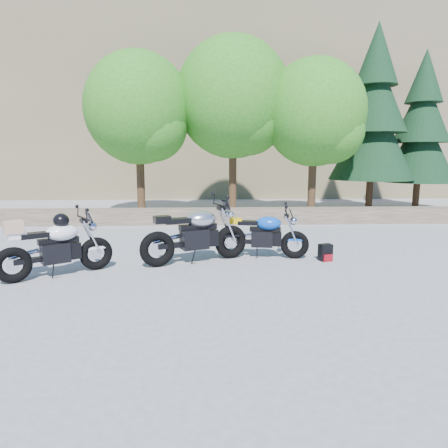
{
  "coord_description": "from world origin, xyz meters",
  "views": [
    {
      "loc": [
        -0.14,
        -7.13,
        2.12
      ],
      "look_at": [
        0.2,
        1.0,
        0.75
      ],
      "focal_mm": 32.0,
      "sensor_mm": 36.0,
      "label": 1
    }
  ],
  "objects_px": {
    "silver_bike": "(196,235)",
    "backpack": "(325,253)",
    "blue_bike": "(264,236)",
    "white_bike": "(55,246)"
  },
  "relations": [
    {
      "from": "blue_bike",
      "to": "backpack",
      "type": "relative_size",
      "value": 5.59
    },
    {
      "from": "silver_bike",
      "to": "white_bike",
      "type": "bearing_deg",
      "value": 176.3
    },
    {
      "from": "blue_bike",
      "to": "backpack",
      "type": "xyz_separation_m",
      "value": [
        1.25,
        -0.31,
        -0.31
      ]
    },
    {
      "from": "white_bike",
      "to": "backpack",
      "type": "bearing_deg",
      "value": -23.38
    },
    {
      "from": "backpack",
      "to": "silver_bike",
      "type": "bearing_deg",
      "value": 164.21
    },
    {
      "from": "backpack",
      "to": "blue_bike",
      "type": "bearing_deg",
      "value": 149.92
    },
    {
      "from": "white_bike",
      "to": "blue_bike",
      "type": "distance_m",
      "value": 4.08
    },
    {
      "from": "white_bike",
      "to": "backpack",
      "type": "height_order",
      "value": "white_bike"
    },
    {
      "from": "blue_bike",
      "to": "backpack",
      "type": "height_order",
      "value": "blue_bike"
    },
    {
      "from": "silver_bike",
      "to": "backpack",
      "type": "bearing_deg",
      "value": -22.51
    }
  ]
}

